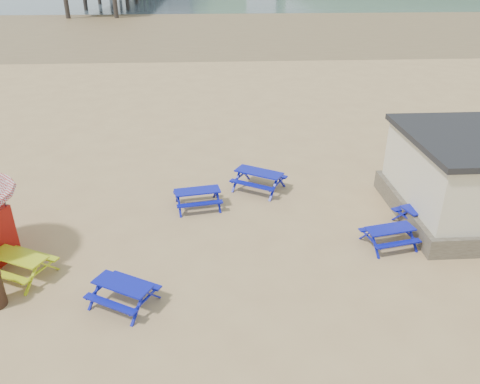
{
  "coord_description": "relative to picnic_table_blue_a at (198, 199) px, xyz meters",
  "views": [
    {
      "loc": [
        0.09,
        -13.53,
        8.6
      ],
      "look_at": [
        1.04,
        1.5,
        1.0
      ],
      "focal_mm": 35.0,
      "sensor_mm": 36.0,
      "label": 1
    }
  ],
  "objects": [
    {
      "name": "picnic_table_blue_f",
      "position": [
        9.47,
        -3.06,
        -0.01
      ],
      "size": [
        2.0,
        1.78,
        0.71
      ],
      "rotation": [
        0.0,
        0.0,
        0.29
      ],
      "color": "#0A219A",
      "rests_on": "ground"
    },
    {
      "name": "wet_sand",
      "position": [
        0.53,
        52.69,
        -0.36
      ],
      "size": [
        400.0,
        400.0,
        0.0
      ],
      "primitive_type": "plane",
      "color": "olive",
      "rests_on": "ground"
    },
    {
      "name": "picnic_table_blue_c",
      "position": [
        8.14,
        -1.87,
        0.04
      ],
      "size": [
        2.3,
        2.07,
        0.8
      ],
      "rotation": [
        0.0,
        0.0,
        0.33
      ],
      "color": "#0A219A",
      "rests_on": "ground"
    },
    {
      "name": "picnic_table_yellow",
      "position": [
        -5.19,
        -4.03,
        0.01
      ],
      "size": [
        2.18,
        2.03,
        0.73
      ],
      "rotation": [
        0.0,
        0.0,
        -0.45
      ],
      "color": "#9DB60D",
      "rests_on": "ground"
    },
    {
      "name": "picnic_table_blue_b",
      "position": [
        2.48,
        1.36,
        0.04
      ],
      "size": [
        2.45,
        2.33,
        0.81
      ],
      "rotation": [
        0.0,
        0.0,
        -0.55
      ],
      "color": "#0A219A",
      "rests_on": "ground"
    },
    {
      "name": "picnic_table_blue_e",
      "position": [
        6.36,
        -3.08,
        -0.03
      ],
      "size": [
        1.82,
        1.58,
        0.67
      ],
      "rotation": [
        0.0,
        0.0,
        0.2
      ],
      "color": "#0A219A",
      "rests_on": "ground"
    },
    {
      "name": "ground",
      "position": [
        0.53,
        -2.31,
        -0.36
      ],
      "size": [
        400.0,
        400.0,
        0.0
      ],
      "primitive_type": "plane",
      "color": "tan",
      "rests_on": "ground"
    },
    {
      "name": "picnic_table_blue_a",
      "position": [
        0.0,
        0.0,
        0.0
      ],
      "size": [
        1.92,
        1.65,
        0.72
      ],
      "rotation": [
        0.0,
        0.0,
        0.17
      ],
      "color": "#0A219A",
      "rests_on": "ground"
    },
    {
      "name": "picnic_table_blue_d",
      "position": [
        -1.93,
        -5.49,
        -0.01
      ],
      "size": [
        2.09,
        1.97,
        0.69
      ],
      "rotation": [
        0.0,
        0.0,
        -0.51
      ],
      "color": "#0A219A",
      "rests_on": "ground"
    }
  ]
}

